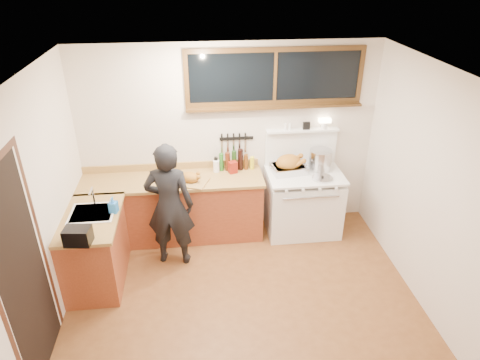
{
  "coord_description": "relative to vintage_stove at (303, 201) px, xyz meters",
  "views": [
    {
      "loc": [
        -0.45,
        -3.63,
        3.54
      ],
      "look_at": [
        0.05,
        0.85,
        1.15
      ],
      "focal_mm": 32.0,
      "sensor_mm": 36.0,
      "label": 1
    }
  ],
  "objects": [
    {
      "name": "room_shell",
      "position": [
        -1.0,
        -1.41,
        1.18
      ],
      "size": [
        4.1,
        3.6,
        2.65
      ],
      "color": "beige",
      "rests_on": "ground"
    },
    {
      "name": "coffee_tin",
      "position": [
        -0.97,
        0.13,
        0.52
      ],
      "size": [
        0.13,
        0.12,
        0.16
      ],
      "color": "maroon",
      "rests_on": "counter_back"
    },
    {
      "name": "vintage_stove",
      "position": [
        0.0,
        0.0,
        0.0
      ],
      "size": [
        1.02,
        0.74,
        1.57
      ],
      "color": "white",
      "rests_on": "ground"
    },
    {
      "name": "counter_left",
      "position": [
        -2.7,
        -0.79,
        -0.01
      ],
      "size": [
        0.64,
        1.09,
        0.9
      ],
      "color": "brown",
      "rests_on": "ground"
    },
    {
      "name": "pitcher",
      "position": [
        -1.19,
        0.19,
        0.51
      ],
      "size": [
        0.11,
        0.11,
        0.16
      ],
      "color": "white",
      "rests_on": "counter_back"
    },
    {
      "name": "saucepan",
      "position": [
        0.18,
        0.11,
        0.49
      ],
      "size": [
        0.2,
        0.28,
        0.11
      ],
      "color": "silver",
      "rests_on": "vintage_stove"
    },
    {
      "name": "counter_back",
      "position": [
        -1.8,
        0.04,
        -0.01
      ],
      "size": [
        2.44,
        0.64,
        1.0
      ],
      "color": "brown",
      "rests_on": "ground"
    },
    {
      "name": "sink_unit",
      "position": [
        -2.68,
        -0.71,
        0.38
      ],
      "size": [
        0.5,
        0.45,
        0.37
      ],
      "color": "white",
      "rests_on": "counter_left"
    },
    {
      "name": "pot_lid",
      "position": [
        0.19,
        -0.18,
        0.45
      ],
      "size": [
        0.29,
        0.29,
        0.04
      ],
      "color": "silver",
      "rests_on": "vintage_stove"
    },
    {
      "name": "back_window",
      "position": [
        -0.4,
        0.31,
        1.6
      ],
      "size": [
        2.32,
        0.13,
        0.77
      ],
      "color": "black",
      "rests_on": "room_shell"
    },
    {
      "name": "ground_plane",
      "position": [
        -1.0,
        -1.41,
        -0.48
      ],
      "size": [
        4.0,
        3.5,
        0.02
      ],
      "primitive_type": "cube",
      "color": "brown"
    },
    {
      "name": "roast_turkey",
      "position": [
        -0.21,
        0.07,
        0.54
      ],
      "size": [
        0.5,
        0.4,
        0.25
      ],
      "color": "silver",
      "rests_on": "vintage_stove"
    },
    {
      "name": "stockpot",
      "position": [
        0.23,
        0.1,
        0.58
      ],
      "size": [
        0.36,
        0.36,
        0.29
      ],
      "color": "silver",
      "rests_on": "vintage_stove"
    },
    {
      "name": "cutting_board",
      "position": [
        -1.55,
        -0.09,
        0.49
      ],
      "size": [
        0.53,
        0.47,
        0.15
      ],
      "color": "olive",
      "rests_on": "counter_back"
    },
    {
      "name": "knife_strip",
      "position": [
        -0.92,
        0.32,
        0.84
      ],
      "size": [
        0.46,
        0.03,
        0.28
      ],
      "color": "black",
      "rests_on": "room_shell"
    },
    {
      "name": "soap_bottle",
      "position": [
        -2.43,
        -0.72,
        0.53
      ],
      "size": [
        0.11,
        0.11,
        0.2
      ],
      "color": "#2B7FD8",
      "rests_on": "counter_left"
    },
    {
      "name": "man",
      "position": [
        -1.81,
        -0.51,
        0.35
      ],
      "size": [
        0.65,
        0.48,
        1.64
      ],
      "color": "black",
      "rests_on": "ground"
    },
    {
      "name": "left_doorway",
      "position": [
        -2.99,
        -1.96,
        0.62
      ],
      "size": [
        0.02,
        1.04,
        2.17
      ],
      "color": "black",
      "rests_on": "ground"
    },
    {
      "name": "bottle_cluster",
      "position": [
        -0.94,
        0.22,
        0.56
      ],
      "size": [
        0.55,
        0.07,
        0.3
      ],
      "color": "black",
      "rests_on": "counter_back"
    },
    {
      "name": "toaster",
      "position": [
        -2.7,
        -1.29,
        0.52
      ],
      "size": [
        0.28,
        0.21,
        0.18
      ],
      "color": "black",
      "rests_on": "counter_left"
    }
  ]
}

